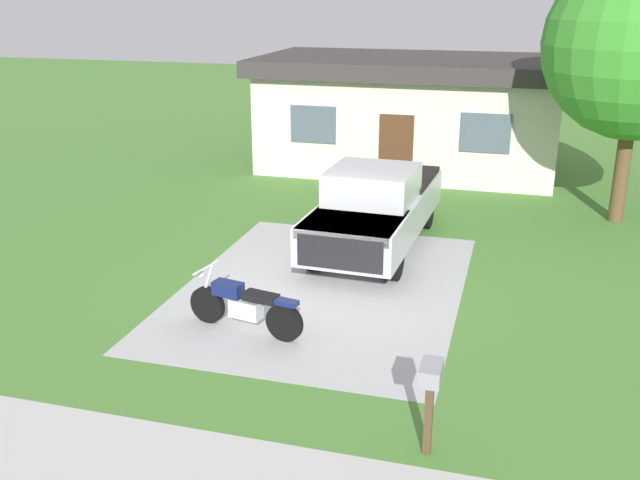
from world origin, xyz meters
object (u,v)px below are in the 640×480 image
(pickup_truck, at_px, (377,205))
(shade_tree, at_px, (639,45))
(mailbox, at_px, (430,385))
(motorcycle, at_px, (244,305))
(neighbor_house, at_px, (411,112))

(pickup_truck, height_order, shade_tree, shade_tree)
(pickup_truck, relative_size, shade_tree, 0.87)
(mailbox, bearing_deg, pickup_truck, 106.38)
(motorcycle, bearing_deg, mailbox, -36.76)
(motorcycle, xyz_separation_m, shade_tree, (6.73, 8.34, 3.82))
(shade_tree, bearing_deg, neighbor_house, 143.52)
(motorcycle, bearing_deg, pickup_truck, 75.24)
(neighbor_house, bearing_deg, motorcycle, -93.42)
(pickup_truck, relative_size, mailbox, 4.53)
(shade_tree, bearing_deg, pickup_truck, -147.52)
(mailbox, distance_m, shade_tree, 11.89)
(pickup_truck, xyz_separation_m, shade_tree, (5.44, 3.46, 3.34))
(mailbox, bearing_deg, neighbor_house, 100.06)
(motorcycle, distance_m, shade_tree, 11.38)
(motorcycle, relative_size, shade_tree, 0.34)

